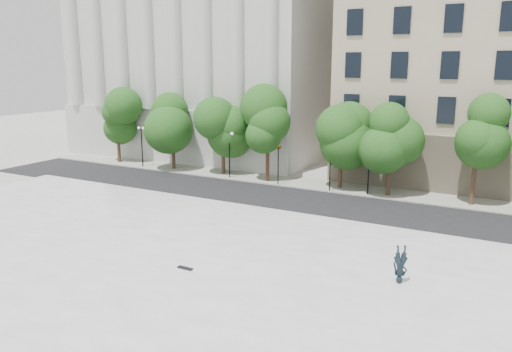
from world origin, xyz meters
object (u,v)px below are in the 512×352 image
Objects in this scene: traffic_light_west at (278,146)px; traffic_light_east at (331,149)px; skateboard at (185,268)px; person_lying at (400,278)px.

traffic_light_west is 0.97× the size of traffic_light_east.
skateboard is at bearing -91.33° from traffic_light_east.
traffic_light_east reaches higher than skateboard.
person_lying is (9.67, -16.72, -3.06)m from traffic_light_east.
traffic_light_west is at bearing 107.72° from person_lying.
traffic_light_west is at bearing 102.92° from skateboard.
traffic_light_east is 2.26× the size of person_lying.
person_lying is (14.62, -16.72, -2.94)m from traffic_light_west.
traffic_light_east is 4.95× the size of skateboard.
traffic_light_east is at bearing 96.62° from person_lying.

